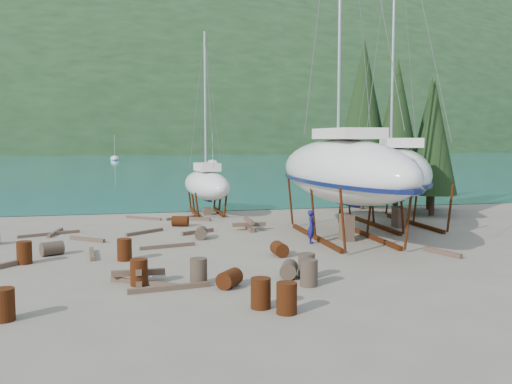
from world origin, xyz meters
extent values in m
plane|color=#6A6254|center=(0.00, 0.00, 0.00)|extent=(600.00, 600.00, 0.00)
plane|color=#1B6F8B|center=(0.00, 315.00, 0.01)|extent=(700.00, 700.00, 0.00)
ellipsoid|color=#1A3118|center=(0.00, 320.00, 0.00)|extent=(800.00, 360.00, 110.00)
cube|color=beige|center=(-20.00, 190.00, 2.00)|extent=(6.00, 5.00, 4.00)
cube|color=#A54C2D|center=(-20.00, 190.00, 4.80)|extent=(6.60, 5.60, 1.60)
cube|color=beige|center=(30.00, 190.00, 2.00)|extent=(6.00, 5.00, 4.00)
cube|color=#A54C2D|center=(30.00, 190.00, 4.80)|extent=(6.60, 5.60, 1.60)
cylinder|color=black|center=(12.50, 12.00, 0.80)|extent=(0.36, 0.36, 1.60)
cone|color=black|center=(12.50, 12.00, 5.80)|extent=(3.60, 3.60, 8.40)
cylinder|color=black|center=(14.00, 10.00, 0.68)|extent=(0.36, 0.36, 1.36)
cone|color=black|center=(14.00, 10.00, 4.93)|extent=(3.06, 3.06, 7.14)
cylinder|color=black|center=(11.00, 14.00, 0.92)|extent=(0.36, 0.36, 1.84)
cone|color=black|center=(11.00, 14.00, 6.67)|extent=(4.14, 4.14, 9.66)
cylinder|color=black|center=(15.50, 13.00, 0.72)|extent=(0.36, 0.36, 1.44)
cone|color=black|center=(15.50, 13.00, 5.22)|extent=(3.24, 3.24, 7.56)
ellipsoid|color=silver|center=(10.00, 80.00, 0.38)|extent=(2.00, 5.00, 1.40)
cylinder|color=silver|center=(10.00, 80.00, 3.23)|extent=(0.08, 0.08, 5.00)
ellipsoid|color=silver|center=(-8.00, 110.00, 0.38)|extent=(2.00, 5.00, 1.40)
cylinder|color=silver|center=(-8.00, 110.00, 3.23)|extent=(0.08, 0.08, 5.00)
ellipsoid|color=silver|center=(5.48, 3.45, 3.30)|extent=(4.47, 13.35, 3.08)
cube|color=#0C133D|center=(5.48, 2.79, 2.21)|extent=(0.36, 2.38, 1.00)
cube|color=silver|center=(5.48, 2.79, 5.08)|extent=(2.30, 4.05, 0.50)
cube|color=#54240E|center=(4.13, 3.45, 0.10)|extent=(0.18, 7.25, 0.20)
cube|color=#54240E|center=(6.83, 3.45, 0.10)|extent=(0.18, 7.25, 0.20)
cube|color=brown|center=(5.48, 2.79, 0.63)|extent=(0.50, 0.80, 1.26)
ellipsoid|color=silver|center=(9.81, 6.66, 2.99)|extent=(7.01, 12.24, 2.78)
cube|color=#0C133D|center=(9.81, 6.07, 2.05)|extent=(0.92, 2.09, 1.00)
cube|color=silver|center=(9.81, 6.07, 4.64)|extent=(2.91, 3.95, 0.50)
cylinder|color=silver|center=(9.81, 7.25, 11.54)|extent=(0.14, 0.14, 14.12)
cube|color=#54240E|center=(8.61, 6.66, 0.10)|extent=(0.18, 6.47, 0.20)
cube|color=#54240E|center=(11.01, 6.66, 0.10)|extent=(0.18, 6.47, 0.20)
cube|color=brown|center=(9.81, 6.07, 0.55)|extent=(0.50, 0.80, 1.10)
ellipsoid|color=silver|center=(0.22, 13.89, 1.87)|extent=(3.25, 7.51, 1.87)
cube|color=#0C133D|center=(0.22, 13.53, 1.38)|extent=(0.42, 1.33, 1.00)
cube|color=silver|center=(0.22, 13.53, 3.05)|extent=(1.54, 2.33, 0.50)
cylinder|color=silver|center=(0.22, 14.25, 7.27)|extent=(0.14, 0.14, 8.72)
cube|color=#54240E|center=(-0.58, 13.89, 0.10)|extent=(0.18, 4.00, 0.20)
cube|color=#54240E|center=(1.02, 13.89, 0.10)|extent=(0.18, 4.00, 0.20)
cube|color=brown|center=(0.22, 13.53, 0.22)|extent=(0.50, 0.80, 0.43)
imported|color=#151458|center=(3.60, 2.41, 0.78)|extent=(0.56, 0.67, 1.56)
cylinder|color=#2D2823|center=(0.81, -3.66, 0.29)|extent=(0.86, 1.03, 0.58)
cylinder|color=#54240E|center=(-0.96, -6.96, 0.44)|extent=(0.58, 0.58, 0.88)
cylinder|color=#54240E|center=(-1.90, 8.95, 0.29)|extent=(1.02, 0.82, 0.58)
cylinder|color=#2D2823|center=(1.14, -4.90, 0.44)|extent=(0.58, 0.58, 0.88)
cylinder|color=#54240E|center=(1.43, -0.01, 0.29)|extent=(0.61, 0.90, 0.58)
cylinder|color=#54240E|center=(-0.37, -7.62, 0.44)|extent=(0.58, 0.58, 0.88)
cylinder|color=#54240E|center=(-8.63, 0.69, 0.44)|extent=(0.58, 0.58, 0.88)
cylinder|color=#54240E|center=(-4.33, -3.60, 0.44)|extent=(0.58, 0.58, 0.88)
cylinder|color=#2D2823|center=(-1.25, 4.74, 0.29)|extent=(0.73, 0.97, 0.58)
cylinder|color=#54240E|center=(-1.45, -4.51, 0.29)|extent=(0.99, 1.05, 0.58)
cylinder|color=#54240E|center=(-7.91, -6.60, 0.44)|extent=(0.58, 0.58, 0.88)
cylinder|color=#54240E|center=(-4.84, 0.47, 0.44)|extent=(0.58, 0.58, 0.88)
cylinder|color=#2D2823|center=(-7.80, 2.16, 0.29)|extent=(1.05, 0.91, 0.58)
cylinder|color=#2D2823|center=(-2.39, -3.90, 0.44)|extent=(0.58, 0.58, 0.88)
cylinder|color=#2D2823|center=(1.38, -3.90, 0.44)|extent=(0.58, 0.58, 0.88)
cube|color=brown|center=(-3.83, 12.24, 0.07)|extent=(2.09, 1.68, 0.14)
cube|color=brown|center=(8.17, -1.22, 0.10)|extent=(0.77, 1.95, 0.19)
cube|color=brown|center=(-4.17, -3.55, 0.07)|extent=(2.22, 1.59, 0.15)
cube|color=brown|center=(-6.61, 5.29, 0.09)|extent=(1.72, 1.44, 0.17)
cube|color=brown|center=(-3.39, -4.45, 0.08)|extent=(2.67, 0.61, 0.16)
cube|color=brown|center=(-0.77, 11.03, 0.10)|extent=(1.62, 1.00, 0.19)
cube|color=brown|center=(1.64, -2.66, 0.09)|extent=(0.47, 1.82, 0.17)
cube|color=brown|center=(-1.25, 6.29, 0.09)|extent=(1.79, 1.15, 0.19)
cube|color=brown|center=(-1.45, 11.94, 0.08)|extent=(2.23, 1.35, 0.15)
cube|color=brown|center=(-3.90, 6.87, 0.08)|extent=(1.95, 1.58, 0.16)
cube|color=brown|center=(-2.99, 2.78, 0.08)|extent=(2.51, 0.82, 0.15)
cube|color=brown|center=(-6.18, 1.67, 0.08)|extent=(0.36, 2.25, 0.17)
cube|color=brown|center=(-9.39, -0.02, 0.09)|extent=(1.89, 2.13, 0.18)
cube|color=brown|center=(-8.60, 7.36, 0.07)|extent=(2.87, 1.37, 0.15)
cube|color=brown|center=(-8.35, 7.67, 0.08)|extent=(0.52, 2.32, 0.16)
cube|color=brown|center=(-4.35, -3.05, 0.10)|extent=(0.20, 1.80, 0.20)
cube|color=brown|center=(-4.35, -3.05, 0.30)|extent=(1.80, 0.20, 0.20)
cube|color=brown|center=(-4.35, -3.05, 0.50)|extent=(0.20, 1.80, 0.20)
cube|color=brown|center=(1.56, 6.85, 0.10)|extent=(0.20, 1.80, 0.20)
cube|color=brown|center=(1.56, 6.85, 0.30)|extent=(1.80, 0.20, 0.20)
cube|color=brown|center=(1.56, 6.85, 0.50)|extent=(0.20, 1.80, 0.20)
camera|label=1|loc=(-4.53, -22.52, 4.85)|focal=40.00mm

